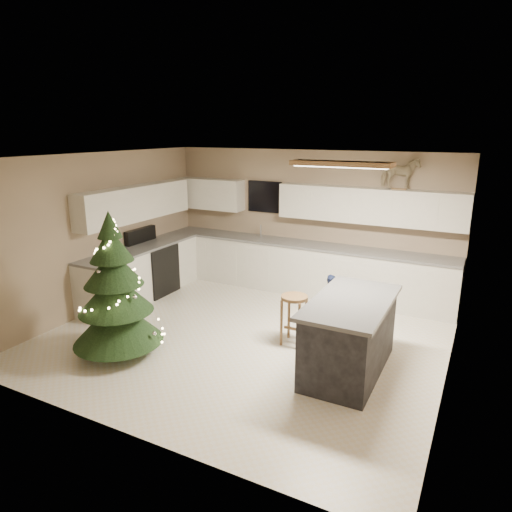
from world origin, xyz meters
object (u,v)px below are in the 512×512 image
Objects in this scene: toddler at (332,301)px; rocking_horse at (400,173)px; christmas_tree at (115,297)px; bar_stool at (294,308)px; island at (350,335)px.

rocking_horse is (0.63, 1.35, 1.86)m from toddler.
toddler is at bearing 44.09° from christmas_tree.
rocking_horse is (2.90, 3.55, 1.46)m from christmas_tree.
bar_stool is 2.93m from rocking_horse.
toddler is at bearing 117.24° from island.
bar_stool is at bearing 157.15° from island.
toddler is at bearing 133.75° from rocking_horse.
christmas_tree is (-2.00, -1.36, 0.27)m from bar_stool.
bar_stool is 2.43m from christmas_tree.
island is at bearing 158.81° from rocking_horse.
christmas_tree reaches higher than bar_stool.
toddler is at bearing 72.01° from bar_stool.
bar_stool is at bearing 34.16° from christmas_tree.
rocking_horse is (0.91, 2.20, 1.72)m from bar_stool.
christmas_tree is at bearing 179.36° from toddler.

